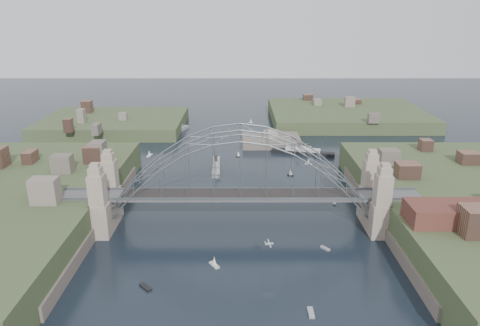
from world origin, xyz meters
name	(u,v)px	position (x,y,z in m)	size (l,w,h in m)	color
ground	(240,227)	(0.00, 0.00, 0.00)	(500.00, 500.00, 0.00)	black
bridge	(240,179)	(0.00, 0.00, 12.32)	(84.00, 13.80, 24.60)	#535255
headland_nw	(115,127)	(-55.00, 95.00, 0.50)	(60.00, 45.00, 9.00)	#3A4829
headland_ne	(346,119)	(50.00, 110.00, 0.75)	(70.00, 55.00, 9.50)	#3A4829
fort_island	(271,145)	(12.00, 70.00, -0.34)	(22.00, 16.00, 9.40)	#5A5047
wharf_shed	(457,214)	(44.00, -14.00, 10.00)	(20.00, 8.00, 4.00)	#592D26
finger_pier	(457,294)	(39.00, -28.00, 0.70)	(4.00, 22.00, 1.40)	#535255
naval_cruiser_near	(216,166)	(-7.82, 42.03, 0.85)	(3.18, 18.44, 5.51)	#959A9E
naval_cruiser_far	(177,130)	(-26.61, 88.81, 0.85)	(8.32, 15.84, 5.48)	#959A9E
ocean_liner	(303,152)	(22.64, 57.36, 0.86)	(22.46, 9.01, 5.51)	black
aeroplane	(268,243)	(5.53, -18.82, 5.87)	(1.76, 3.25, 0.47)	silver
small_boat_a	(175,196)	(-17.89, 18.01, 0.28)	(1.73, 2.76, 1.43)	beige
small_boat_b	(290,173)	(15.79, 35.18, 0.95)	(1.99, 1.52, 2.38)	beige
small_boat_c	(214,262)	(-5.24, -17.39, 0.78)	(2.30, 2.89, 2.38)	beige
small_boat_d	(308,162)	(23.01, 45.97, 0.89)	(2.37, 1.58, 2.38)	beige
small_boat_e	(149,154)	(-32.21, 55.24, 0.68)	(1.69, 3.62, 2.38)	beige
small_boat_f	(238,154)	(-0.61, 54.47, 1.04)	(1.51, 1.03, 2.38)	beige
small_boat_g	(311,313)	(12.06, -32.54, 0.15)	(0.97, 2.92, 0.45)	beige
small_boat_h	(220,138)	(-7.91, 78.73, 0.15)	(2.11, 1.62, 0.45)	beige
small_boat_i	(334,203)	(25.36, 13.79, 0.15)	(1.42, 2.71, 0.45)	beige
small_boat_j	(146,287)	(-17.64, -25.03, 0.15)	(2.80, 2.88, 0.45)	beige
small_boat_k	(251,121)	(5.09, 104.77, 0.98)	(1.86, 1.24, 2.38)	beige
small_boat_l	(119,182)	(-36.29, 29.30, 0.15)	(1.21, 2.72, 0.45)	beige
small_boat_m	(325,248)	(18.44, -10.67, 0.15)	(2.06, 2.32, 0.45)	beige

